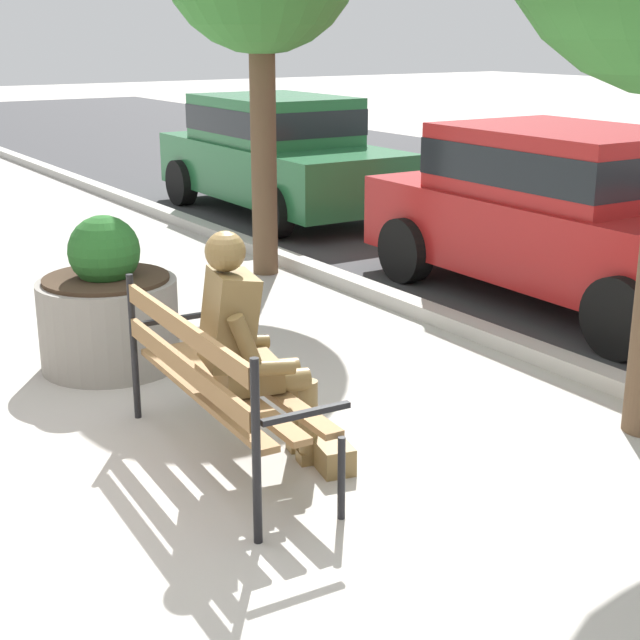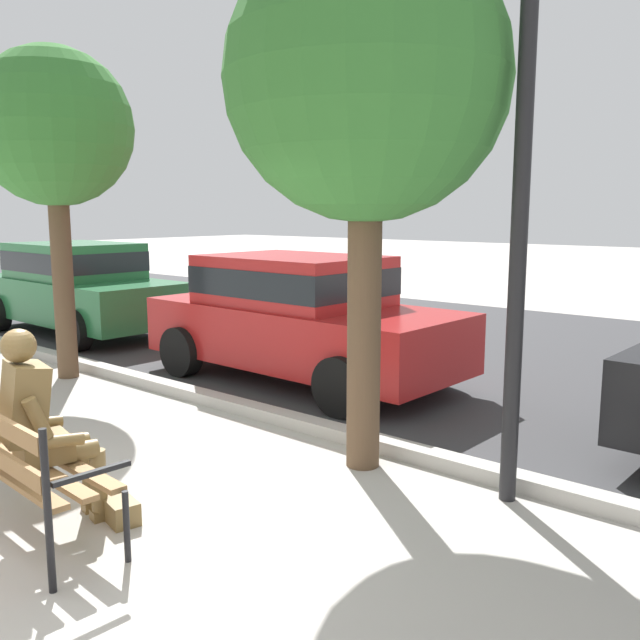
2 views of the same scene
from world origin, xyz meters
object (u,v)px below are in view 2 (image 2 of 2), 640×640
street_tree_down_street (367,82)px  lamp_post (523,145)px  parked_car_green (78,285)px  bronze_statue_seated (50,432)px  street_tree_near_bench (54,130)px  parked_car_red (299,314)px  park_bench (11,453)px

street_tree_down_street → lamp_post: bearing=6.7°
parked_car_green → bronze_statue_seated: bearing=-31.7°
street_tree_down_street → street_tree_near_bench: bearing=179.7°
street_tree_down_street → parked_car_green: (-7.48, 1.82, -2.25)m
street_tree_down_street → parked_car_red: 3.73m
park_bench → lamp_post: size_ratio=0.47×
parked_car_red → bronze_statue_seated: bearing=-70.3°
parked_car_green → parked_car_red: 5.12m
street_tree_near_bench → parked_car_red: (2.36, 1.80, -2.23)m
lamp_post → parked_car_green: bearing=169.1°
parked_car_red → street_tree_near_bench: bearing=-142.7°
street_tree_near_bench → lamp_post: 5.97m
park_bench → street_tree_down_street: 3.68m
parked_car_green → parked_car_red: same height
bronze_statue_seated → parked_car_red: size_ratio=0.33×
parked_car_red → park_bench: bearing=-72.7°
bronze_statue_seated → street_tree_near_bench: (-3.82, 2.27, 2.40)m
street_tree_down_street → parked_car_green: street_tree_down_street is taller
park_bench → street_tree_near_bench: size_ratio=0.45×
street_tree_near_bench → lamp_post: bearing=1.2°
street_tree_down_street → lamp_post: 1.34m
parked_car_red → street_tree_down_street: bearing=-37.7°
lamp_post → bronze_statue_seated: bearing=-131.7°
street_tree_near_bench → street_tree_down_street: size_ratio=0.96×
park_bench → parked_car_red: size_ratio=0.44×
parked_car_green → park_bench: bearing=-33.5°
park_bench → street_tree_near_bench: street_tree_near_bench is taller
parked_car_red → lamp_post: (3.58, -1.68, 1.71)m
street_tree_near_bench → parked_car_green: size_ratio=0.98×
street_tree_down_street → parked_car_green: bearing=166.3°
parked_car_red → lamp_post: 4.31m
bronze_statue_seated → lamp_post: bearing=48.3°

